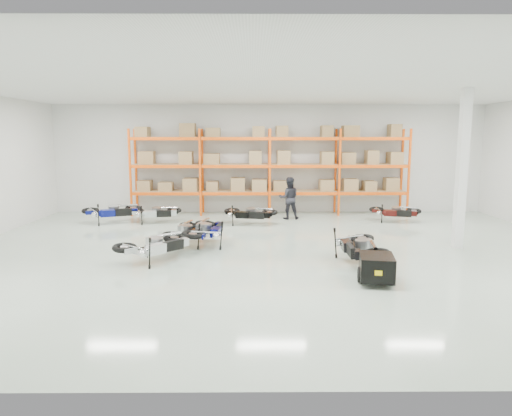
{
  "coord_description": "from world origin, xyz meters",
  "views": [
    {
      "loc": [
        -0.69,
        -12.28,
        3.16
      ],
      "look_at": [
        -0.59,
        0.96,
        1.1
      ],
      "focal_mm": 32.0,
      "sensor_mm": 36.0,
      "label": 1
    }
  ],
  "objects_px": {
    "moto_back_a": "(112,208)",
    "moto_back_b": "(155,209)",
    "moto_back_d": "(395,209)",
    "moto_back_c": "(249,210)",
    "person_back": "(289,198)",
    "trailer": "(376,267)",
    "moto_touring_right": "(360,241)",
    "moto_blue_centre": "(207,226)",
    "moto_black_far_left": "(188,227)",
    "moto_silver_left": "(155,241)"
  },
  "relations": [
    {
      "from": "moto_back_a",
      "to": "moto_back_b",
      "type": "distance_m",
      "value": 1.58
    },
    {
      "from": "moto_back_d",
      "to": "moto_back_c",
      "type": "bearing_deg",
      "value": 112.39
    },
    {
      "from": "moto_back_b",
      "to": "person_back",
      "type": "relative_size",
      "value": 1.0
    },
    {
      "from": "moto_back_d",
      "to": "moto_back_b",
      "type": "bearing_deg",
      "value": 108.13
    },
    {
      "from": "moto_back_c",
      "to": "moto_back_d",
      "type": "xyz_separation_m",
      "value": [
        5.49,
        0.47,
        -0.03
      ]
    },
    {
      "from": "trailer",
      "to": "moto_back_a",
      "type": "xyz_separation_m",
      "value": [
        -7.9,
        7.22,
        0.2
      ]
    },
    {
      "from": "moto_touring_right",
      "to": "moto_back_a",
      "type": "bearing_deg",
      "value": 145.6
    },
    {
      "from": "moto_blue_centre",
      "to": "moto_black_far_left",
      "type": "distance_m",
      "value": 0.57
    },
    {
      "from": "moto_black_far_left",
      "to": "moto_touring_right",
      "type": "relative_size",
      "value": 0.92
    },
    {
      "from": "trailer",
      "to": "person_back",
      "type": "relative_size",
      "value": 0.94
    },
    {
      "from": "moto_silver_left",
      "to": "person_back",
      "type": "height_order",
      "value": "person_back"
    },
    {
      "from": "moto_silver_left",
      "to": "moto_back_d",
      "type": "distance_m",
      "value": 9.58
    },
    {
      "from": "moto_blue_centre",
      "to": "moto_back_c",
      "type": "distance_m",
      "value": 3.47
    },
    {
      "from": "moto_back_d",
      "to": "moto_silver_left",
      "type": "bearing_deg",
      "value": 142.56
    },
    {
      "from": "moto_silver_left",
      "to": "moto_touring_right",
      "type": "bearing_deg",
      "value": -138.41
    },
    {
      "from": "moto_blue_centre",
      "to": "moto_silver_left",
      "type": "distance_m",
      "value": 2.12
    },
    {
      "from": "moto_back_a",
      "to": "trailer",
      "type": "bearing_deg",
      "value": -152.48
    },
    {
      "from": "moto_back_a",
      "to": "moto_back_d",
      "type": "xyz_separation_m",
      "value": [
        10.57,
        0.13,
        -0.07
      ]
    },
    {
      "from": "moto_touring_right",
      "to": "moto_back_d",
      "type": "relative_size",
      "value": 1.15
    },
    {
      "from": "moto_blue_centre",
      "to": "person_back",
      "type": "distance_m",
      "value": 5.17
    },
    {
      "from": "moto_black_far_left",
      "to": "moto_back_d",
      "type": "height_order",
      "value": "moto_black_far_left"
    },
    {
      "from": "moto_back_c",
      "to": "moto_back_d",
      "type": "distance_m",
      "value": 5.51
    },
    {
      "from": "moto_back_b",
      "to": "moto_back_c",
      "type": "xyz_separation_m",
      "value": [
        3.5,
        -0.37,
        0.03
      ]
    },
    {
      "from": "moto_blue_centre",
      "to": "moto_back_a",
      "type": "height_order",
      "value": "moto_blue_centre"
    },
    {
      "from": "moto_blue_centre",
      "to": "moto_silver_left",
      "type": "bearing_deg",
      "value": 64.12
    },
    {
      "from": "moto_back_d",
      "to": "person_back",
      "type": "relative_size",
      "value": 1.0
    },
    {
      "from": "moto_black_far_left",
      "to": "moto_touring_right",
      "type": "distance_m",
      "value": 5.04
    },
    {
      "from": "trailer",
      "to": "person_back",
      "type": "height_order",
      "value": "person_back"
    },
    {
      "from": "moto_back_d",
      "to": "moto_blue_centre",
      "type": "bearing_deg",
      "value": 136.55
    },
    {
      "from": "moto_touring_right",
      "to": "trailer",
      "type": "xyz_separation_m",
      "value": [
        0.0,
        -1.6,
        -0.21
      ]
    },
    {
      "from": "moto_black_far_left",
      "to": "trailer",
      "type": "bearing_deg",
      "value": 151.87
    },
    {
      "from": "moto_silver_left",
      "to": "trailer",
      "type": "xyz_separation_m",
      "value": [
        5.17,
        -1.85,
        -0.18
      ]
    },
    {
      "from": "moto_touring_right",
      "to": "moto_back_c",
      "type": "xyz_separation_m",
      "value": [
        -2.82,
        5.28,
        -0.04
      ]
    },
    {
      "from": "moto_black_far_left",
      "to": "moto_back_a",
      "type": "xyz_separation_m",
      "value": [
        -3.3,
        3.56,
        0.04
      ]
    },
    {
      "from": "moto_blue_centre",
      "to": "trailer",
      "type": "distance_m",
      "value": 5.42
    },
    {
      "from": "moto_back_a",
      "to": "moto_back_d",
      "type": "height_order",
      "value": "moto_back_a"
    },
    {
      "from": "moto_silver_left",
      "to": "moto_back_b",
      "type": "relative_size",
      "value": 1.1
    },
    {
      "from": "moto_back_b",
      "to": "moto_touring_right",
      "type": "bearing_deg",
      "value": -139.38
    },
    {
      "from": "moto_touring_right",
      "to": "person_back",
      "type": "height_order",
      "value": "person_back"
    },
    {
      "from": "person_back",
      "to": "moto_black_far_left",
      "type": "bearing_deg",
      "value": 51.02
    },
    {
      "from": "moto_back_b",
      "to": "moto_back_d",
      "type": "xyz_separation_m",
      "value": [
        8.99,
        0.1,
        -0.0
      ]
    },
    {
      "from": "moto_black_far_left",
      "to": "moto_back_a",
      "type": "relative_size",
      "value": 0.94
    },
    {
      "from": "moto_silver_left",
      "to": "moto_touring_right",
      "type": "distance_m",
      "value": 5.18
    },
    {
      "from": "moto_back_c",
      "to": "person_back",
      "type": "relative_size",
      "value": 1.06
    },
    {
      "from": "moto_silver_left",
      "to": "moto_back_d",
      "type": "xyz_separation_m",
      "value": [
        7.84,
        5.5,
        -0.05
      ]
    },
    {
      "from": "person_back",
      "to": "moto_back_c",
      "type": "bearing_deg",
      "value": 34.38
    },
    {
      "from": "person_back",
      "to": "moto_back_b",
      "type": "bearing_deg",
      "value": 6.83
    },
    {
      "from": "moto_silver_left",
      "to": "moto_touring_right",
      "type": "height_order",
      "value": "moto_touring_right"
    },
    {
      "from": "moto_blue_centre",
      "to": "moto_back_d",
      "type": "relative_size",
      "value": 1.16
    },
    {
      "from": "moto_silver_left",
      "to": "moto_black_far_left",
      "type": "xyz_separation_m",
      "value": [
        0.57,
        1.81,
        -0.02
      ]
    }
  ]
}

